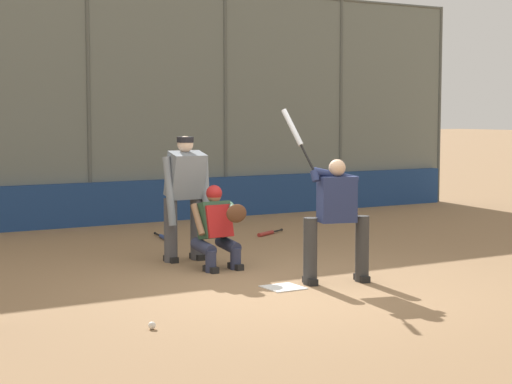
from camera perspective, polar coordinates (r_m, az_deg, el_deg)
The scene contains 11 objects.
ground_plane at distance 10.16m, azimuth 1.82°, elevation -6.41°, with size 160.00×160.00×0.00m, color #93704C.
home_plate_marker at distance 10.16m, azimuth 1.82°, elevation -6.38°, with size 0.43×0.43×0.01m, color white.
backstop_fence at distance 15.97m, azimuth -11.11°, elevation 6.19°, with size 17.11×0.08×4.51m.
padding_wall at distance 15.96m, azimuth -10.86°, elevation -0.81°, with size 16.69×0.18×0.79m, color navy.
bleachers_beyond at distance 18.53m, azimuth -16.30°, elevation 0.49°, with size 11.92×3.05×1.80m.
batter_at_plate at distance 10.38m, azimuth 5.33°, elevation -1.59°, with size 0.87×0.82×2.11m.
catcher_behind_plate at distance 11.28m, azimuth -2.59°, elevation -2.28°, with size 0.59×0.70×1.11m.
umpire_home at distance 11.88m, azimuth -4.75°, elevation -0.15°, with size 0.71×0.43×1.75m.
spare_bat_near_backstop at distance 14.52m, azimuth 0.78°, elevation -2.76°, with size 0.73×0.43×0.07m.
spare_bat_by_padding at distance 14.11m, azimuth -6.18°, elevation -3.02°, with size 0.17×0.85×0.07m.
baseball_loose at distance 8.30m, azimuth -6.95°, elevation -8.83°, with size 0.07×0.07×0.07m, color white.
Camera 1 is at (5.33, 8.40, 2.05)m, focal length 60.00 mm.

